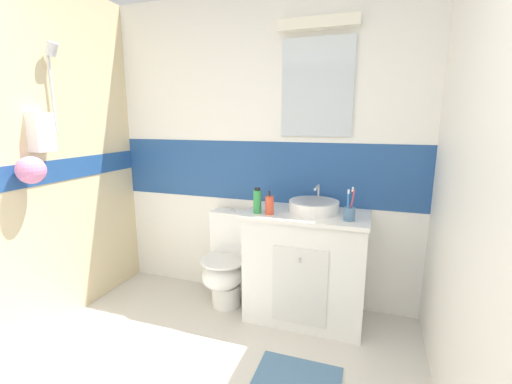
% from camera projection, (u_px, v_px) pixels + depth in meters
% --- Properties ---
extents(wall_back_tiled, '(3.20, 0.20, 2.50)m').
position_uv_depth(wall_back_tiled, '(264.00, 152.00, 2.87)').
color(wall_back_tiled, white).
rests_on(wall_back_tiled, ground_plane).
extents(wall_right_plain, '(0.10, 3.48, 2.50)m').
position_uv_depth(wall_right_plain, '(503.00, 194.00, 1.29)').
color(wall_right_plain, white).
rests_on(wall_right_plain, ground_plane).
extents(vanity_cabinet, '(0.90, 0.51, 0.85)m').
position_uv_depth(vanity_cabinet, '(306.00, 266.00, 2.63)').
color(vanity_cabinet, white).
rests_on(vanity_cabinet, ground_plane).
extents(sink_basin, '(0.37, 0.42, 0.17)m').
position_uv_depth(sink_basin, '(314.00, 206.00, 2.56)').
color(sink_basin, white).
rests_on(sink_basin, vanity_cabinet).
extents(toilet, '(0.37, 0.50, 0.78)m').
position_uv_depth(toilet, '(227.00, 262.00, 2.85)').
color(toilet, white).
rests_on(toilet, ground_plane).
extents(toothbrush_cup, '(0.08, 0.08, 0.23)m').
position_uv_depth(toothbrush_cup, '(349.00, 213.00, 2.33)').
color(toothbrush_cup, '#4C7299').
rests_on(toothbrush_cup, vanity_cabinet).
extents(soap_dispenser, '(0.06, 0.06, 0.17)m').
position_uv_depth(soap_dispenser, '(269.00, 205.00, 2.49)').
color(soap_dispenser, '#D84C33').
rests_on(soap_dispenser, vanity_cabinet).
extents(shampoo_bottle_tall, '(0.06, 0.06, 0.19)m').
position_uv_depth(shampoo_bottle_tall, '(257.00, 201.00, 2.51)').
color(shampoo_bottle_tall, green).
rests_on(shampoo_bottle_tall, vanity_cabinet).
extents(bath_mat, '(0.51, 0.33, 0.01)m').
position_uv_depth(bath_mat, '(298.00, 377.00, 2.06)').
color(bath_mat, '#4C7299').
rests_on(bath_mat, ground_plane).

